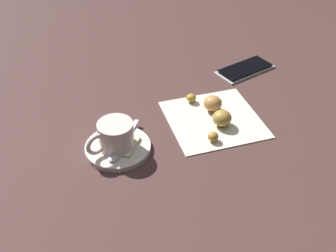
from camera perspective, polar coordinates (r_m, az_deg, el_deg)
name	(u,v)px	position (r m, az deg, el deg)	size (l,w,h in m)	color
ground_plane	(176,139)	(0.78, 1.18, -1.84)	(1.80, 1.80, 0.00)	#472E2B
saucer	(118,148)	(0.76, -7.05, -3.04)	(0.12, 0.12, 0.01)	silver
espresso_cup	(115,136)	(0.73, -7.48, -1.38)	(0.09, 0.07, 0.05)	silver
teaspoon	(120,147)	(0.75, -6.74, -2.95)	(0.07, 0.12, 0.01)	silver
sugar_packet	(129,146)	(0.75, -5.45, -2.83)	(0.06, 0.02, 0.01)	beige
napkin	(213,119)	(0.83, 6.42, 1.01)	(0.18, 0.18, 0.00)	silver
croissant	(215,111)	(0.82, 6.63, 2.07)	(0.08, 0.16, 0.03)	#AD7C33
cell_phone	(245,69)	(1.00, 10.78, 7.88)	(0.16, 0.12, 0.01)	#B4B9B9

